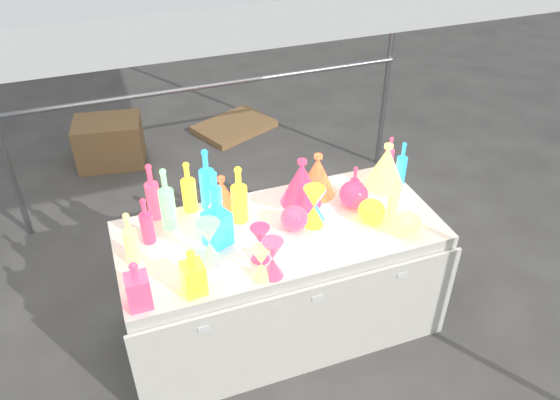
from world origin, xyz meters
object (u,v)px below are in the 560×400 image
object	(u,v)px
display_table	(281,279)
cardboard_box_closed	(110,142)
bottle_0	(188,187)
globe_0	(371,212)
lampshade_0	(222,194)
decanter_0	(193,271)
hourglass_0	(273,259)

from	to	relation	value
display_table	cardboard_box_closed	size ratio (longest dim) A/B	3.18
display_table	bottle_0	world-z (taller)	bottle_0
cardboard_box_closed	globe_0	size ratio (longest dim) A/B	3.80
cardboard_box_closed	lampshade_0	distance (m)	2.23
lampshade_0	globe_0	bearing A→B (deg)	-48.24
decanter_0	bottle_0	bearing A→B (deg)	73.61
display_table	decanter_0	world-z (taller)	decanter_0
decanter_0	globe_0	world-z (taller)	decanter_0
decanter_0	lampshade_0	xyz separation A→B (m)	(0.30, 0.59, -0.02)
globe_0	bottle_0	bearing A→B (deg)	154.26
globe_0	lampshade_0	bearing A→B (deg)	153.36
decanter_0	hourglass_0	world-z (taller)	decanter_0
decanter_0	globe_0	bearing A→B (deg)	5.52
cardboard_box_closed	lampshade_0	bearing A→B (deg)	-66.07
cardboard_box_closed	bottle_0	distance (m)	2.14
hourglass_0	lampshade_0	bearing A→B (deg)	98.33
decanter_0	lampshade_0	world-z (taller)	decanter_0
display_table	globe_0	world-z (taller)	globe_0
decanter_0	globe_0	xyz separation A→B (m)	(1.06, 0.21, -0.07)
decanter_0	display_table	bearing A→B (deg)	23.08
hourglass_0	lampshade_0	size ratio (longest dim) A/B	0.96
display_table	globe_0	xyz separation A→B (m)	(0.51, -0.09, 0.44)
display_table	decanter_0	distance (m)	0.81
display_table	bottle_0	size ratio (longest dim) A/B	5.68
display_table	decanter_0	size ratio (longest dim) A/B	7.03
display_table	globe_0	size ratio (longest dim) A/B	12.11
cardboard_box_closed	globe_0	distance (m)	2.83
display_table	decanter_0	bearing A→B (deg)	-151.32
display_table	decanter_0	xyz separation A→B (m)	(-0.55, -0.30, 0.51)
cardboard_box_closed	hourglass_0	distance (m)	2.83
display_table	lampshade_0	world-z (taller)	lampshade_0
cardboard_box_closed	decanter_0	world-z (taller)	decanter_0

